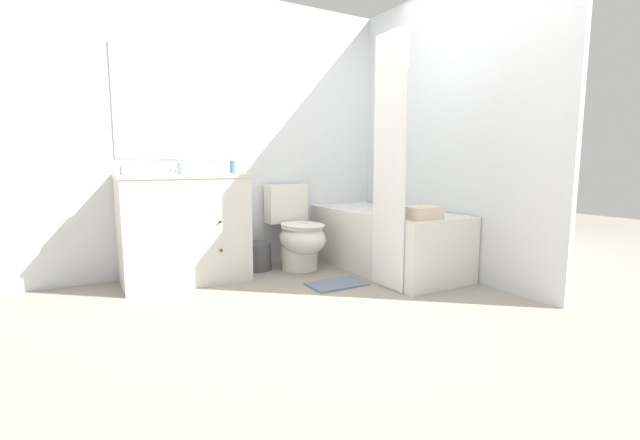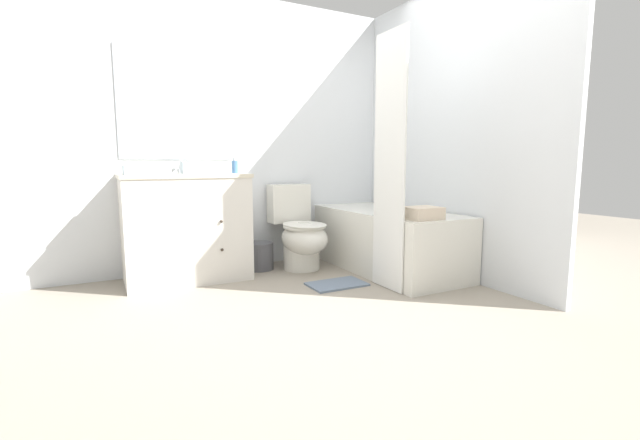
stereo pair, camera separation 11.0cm
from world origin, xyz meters
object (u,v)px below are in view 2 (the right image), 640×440
sink_faucet (180,169)px  wastebasket (259,256)px  soap_dispenser (235,166)px  bathtub (387,240)px  tissue_box (191,168)px  vanity_cabinet (186,227)px  hand_towel_folded (139,170)px  toilet (300,233)px  bath_mat (337,284)px  bath_towel_folded (422,213)px

sink_faucet → wastebasket: 1.04m
soap_dispenser → sink_faucet: bearing=159.2°
bathtub → tissue_box: size_ratio=10.54×
vanity_cabinet → soap_dispenser: (0.43, 0.01, 0.50)m
vanity_cabinet → hand_towel_folded: bearing=-162.5°
wastebasket → bathtub: bearing=-28.1°
wastebasket → hand_towel_folded: hand_towel_folded is taller
toilet → wastebasket: size_ratio=2.86×
hand_towel_folded → bathtub: bearing=-10.9°
bathtub → tissue_box: tissue_box is taller
vanity_cabinet → wastebasket: bearing=4.9°
soap_dispenser → hand_towel_folded: soap_dispenser is taller
bathtub → tissue_box: (-1.65, 0.52, 0.67)m
sink_faucet → tissue_box: bearing=-69.7°
vanity_cabinet → bath_mat: size_ratio=2.20×
toilet → bathtub: toilet is taller
bath_towel_folded → toilet: bearing=118.6°
bathtub → wastebasket: bearing=151.9°
vanity_cabinet → soap_dispenser: 0.66m
vanity_cabinet → bath_towel_folded: bearing=-35.5°
toilet → wastebasket: bearing=157.1°
wastebasket → soap_dispenser: size_ratio=1.97×
bathtub → bath_towel_folded: 0.71m
tissue_box → bath_mat: bearing=-38.0°
vanity_cabinet → bath_towel_folded: (1.57, -1.12, 0.14)m
bathtub → soap_dispenser: size_ratio=11.35×
sink_faucet → bathtub: 1.95m
bathtub → bath_mat: size_ratio=3.42×
wastebasket → soap_dispenser: soap_dispenser is taller
hand_towel_folded → tissue_box: bearing=17.3°
bathtub → bath_towel_folded: bath_towel_folded is taller
vanity_cabinet → bathtub: vanity_cabinet is taller
sink_faucet → wastebasket: sink_faucet is taller
soap_dispenser → wastebasket: bearing=11.0°
bath_towel_folded → soap_dispenser: bearing=135.1°
vanity_cabinet → toilet: 1.02m
wastebasket → bath_mat: 0.89m
wastebasket → vanity_cabinet: bearing=-175.1°
toilet → bathtub: bearing=-30.7°
tissue_box → soap_dispenser: size_ratio=1.08×
soap_dispenser → bath_towel_folded: (1.14, -1.14, -0.36)m
bathtub → bath_mat: 0.76m
toilet → bath_towel_folded: toilet is taller
tissue_box → bath_towel_folded: tissue_box is taller
hand_towel_folded → bath_towel_folded: hand_towel_folded is taller
wastebasket → bath_towel_folded: size_ratio=1.00×
bathtub → wastebasket: 1.20m
vanity_cabinet → toilet: (1.01, -0.10, -0.12)m
wastebasket → bath_towel_folded: bearing=-52.1°
tissue_box → wastebasket: bearing=3.7°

